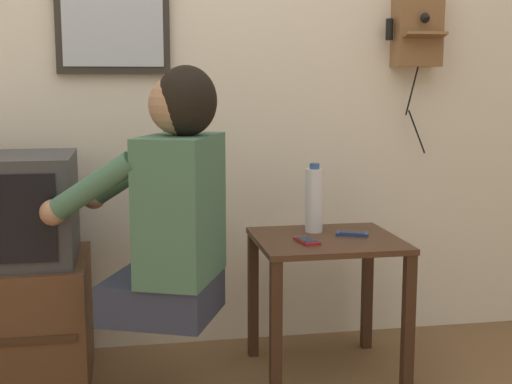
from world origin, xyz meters
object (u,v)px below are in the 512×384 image
at_px(television, 1,208).
at_px(cell_phone_held, 307,241).
at_px(person, 172,202).
at_px(water_bottle, 314,200).
at_px(wall_phone_antique, 417,25).
at_px(cell_phone_spare, 352,234).

height_order(television, cell_phone_held, television).
bearing_deg(person, water_bottle, -40.49).
relative_size(television, wall_phone_antique, 0.68).
distance_m(cell_phone_held, water_bottle, 0.23).
xyz_separation_m(person, water_bottle, (0.58, 0.29, -0.06)).
bearing_deg(television, person, -24.33).
bearing_deg(water_bottle, cell_phone_held, -112.67).
xyz_separation_m(cell_phone_spare, water_bottle, (-0.13, 0.09, 0.12)).
distance_m(cell_phone_held, cell_phone_spare, 0.22).
xyz_separation_m(cell_phone_held, water_bottle, (0.07, 0.17, 0.12)).
bearing_deg(cell_phone_spare, wall_phone_antique, -26.92).
bearing_deg(wall_phone_antique, person, -153.52).
bearing_deg(cell_phone_held, person, -175.96).
height_order(wall_phone_antique, cell_phone_held, wall_phone_antique).
height_order(wall_phone_antique, cell_phone_spare, wall_phone_antique).
xyz_separation_m(wall_phone_antique, cell_phone_held, (-0.59, -0.43, -0.83)).
distance_m(wall_phone_antique, water_bottle, 0.91).
bearing_deg(television, water_bottle, 0.96).
bearing_deg(wall_phone_antique, water_bottle, -153.79).
bearing_deg(water_bottle, television, -179.04).
bearing_deg(person, cell_phone_held, -54.26).
bearing_deg(person, wall_phone_antique, -40.73).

